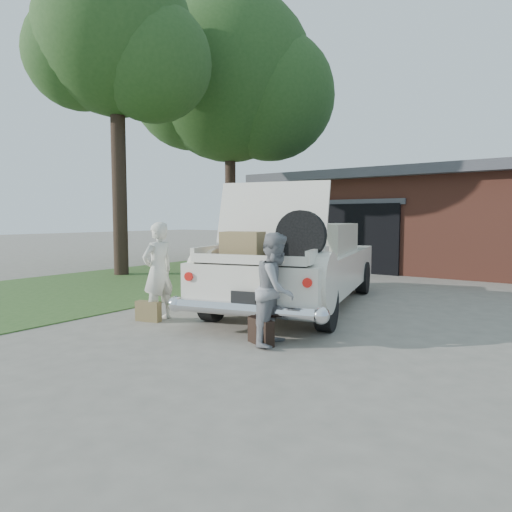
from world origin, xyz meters
The scene contains 10 objects.
ground centered at (0.00, 0.00, 0.00)m, with size 90.00×90.00×0.00m, color gray.
grass_strip centered at (-5.50, 3.00, 0.01)m, with size 6.00×16.00×0.02m, color #2D4C1E.
house centered at (0.98, 11.47, 1.67)m, with size 12.80×7.80×3.30m.
tree_left centered at (-6.90, 3.27, 6.79)m, with size 5.33×4.64×9.43m.
tree_back centered at (-7.21, 9.11, 7.12)m, with size 7.80×6.78×10.82m.
sedan centered at (-0.04, 2.12, 0.85)m, with size 3.52×6.11×2.35m.
woman_left centered at (-1.34, -0.39, 0.84)m, with size 0.61×0.40×1.68m, color beige.
woman_right centered at (1.13, -0.52, 0.78)m, with size 0.75×0.59×1.55m, color gray.
suitcase_left centered at (-1.41, -0.57, 0.17)m, with size 0.44×0.14×0.34m, color olive.
suitcase_right centered at (0.96, -0.64, 0.18)m, with size 0.46×0.15×0.36m, color black.
Camera 1 is at (4.47, -5.73, 1.75)m, focal length 32.00 mm.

